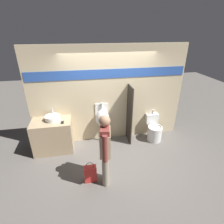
% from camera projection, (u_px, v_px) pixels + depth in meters
% --- Properties ---
extents(ground_plane, '(16.00, 16.00, 0.00)m').
position_uv_depth(ground_plane, '(113.00, 148.00, 4.88)').
color(ground_plane, '#5B5651').
extents(display_wall, '(4.27, 0.07, 2.70)m').
position_uv_depth(display_wall, '(109.00, 95.00, 4.82)').
color(display_wall, beige).
rests_on(display_wall, ground_plane).
extents(sink_counter, '(1.01, 0.62, 0.88)m').
position_uv_depth(sink_counter, '(53.00, 136.00, 4.65)').
color(sink_counter, tan).
rests_on(sink_counter, ground_plane).
extents(sink_basin, '(0.38, 0.38, 0.26)m').
position_uv_depth(sink_basin, '(52.00, 118.00, 4.49)').
color(sink_basin, white).
rests_on(sink_basin, sink_counter).
extents(cell_phone, '(0.07, 0.14, 0.01)m').
position_uv_depth(cell_phone, '(62.00, 122.00, 4.40)').
color(cell_phone, black).
rests_on(cell_phone, sink_counter).
extents(divider_near_counter, '(0.03, 0.49, 1.67)m').
position_uv_depth(divider_near_counter, '(129.00, 115.00, 4.89)').
color(divider_near_counter, '#28231E').
rests_on(divider_near_counter, ground_plane).
extents(urinal_near_counter, '(0.37, 0.30, 1.18)m').
position_uv_depth(urinal_near_counter, '(102.00, 118.00, 4.88)').
color(urinal_near_counter, silver).
rests_on(urinal_near_counter, ground_plane).
extents(toilet, '(0.43, 0.59, 0.88)m').
position_uv_depth(toilet, '(154.00, 130.00, 5.17)').
color(toilet, white).
rests_on(toilet, ground_plane).
extents(person_in_vest, '(0.27, 0.56, 1.62)m').
position_uv_depth(person_in_vest, '(105.00, 146.00, 3.42)').
color(person_in_vest, gray).
rests_on(person_in_vest, ground_plane).
extents(shopping_bag, '(0.26, 0.15, 0.51)m').
position_uv_depth(shopping_bag, '(90.00, 174.00, 3.77)').
color(shopping_bag, red).
rests_on(shopping_bag, ground_plane).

